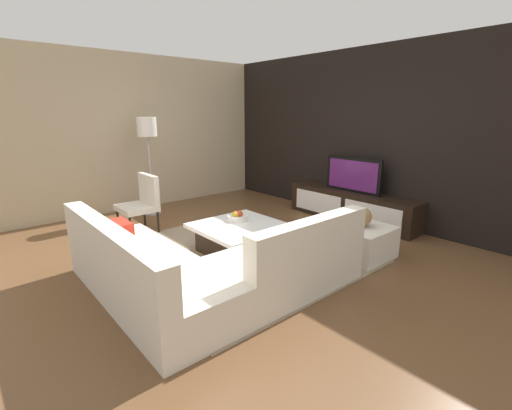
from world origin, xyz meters
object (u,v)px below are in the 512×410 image
Objects in this scene: sectional_couch at (204,268)px; fruit_bowl at (238,217)px; ottoman at (360,241)px; coffee_table at (240,238)px; media_console at (351,206)px; floor_lamp at (147,133)px; decorative_ball at (362,217)px; accent_chair_near at (142,200)px; television at (353,175)px.

sectional_couch is 1.32m from fruit_bowl.
sectional_couch is 2.09m from ottoman.
coffee_table is 1.53× the size of ottoman.
floor_lamp is at bearing -137.46° from media_console.
decorative_ball reaches higher than fruit_bowl.
floor_lamp is 6.08× the size of fruit_bowl.
fruit_bowl is at bearing 151.33° from coffee_table.
sectional_couch is (0.51, -3.25, 0.03)m from media_console.
accent_chair_near is 3.23m from ottoman.
sectional_couch is at bearing -81.10° from television.
television is at bearing 90.00° from media_console.
television is 3.55m from floor_lamp.
accent_chair_near is (-1.68, -0.58, 0.29)m from coffee_table.
coffee_table is (-0.10, -2.30, -0.58)m from television.
coffee_table is at bearing -92.49° from media_console.
ottoman is (1.08, 1.08, -0.00)m from coffee_table.
television reaches higher than fruit_bowl.
media_console is at bearing 98.90° from sectional_couch.
sectional_couch is 3.41× the size of ottoman.
decorative_ball is at bearing 22.40° from accent_chair_near.
television reaches higher than decorative_ball.
floor_lamp reaches higher than media_console.
accent_chair_near is 1.24× the size of ottoman.
coffee_table is (-0.61, 0.95, -0.07)m from sectional_couch.
sectional_couch reaches higher than coffee_table.
television is 1.67m from ottoman.
ottoman is 0.32m from decorative_ball.
floor_lamp reaches higher than coffee_table.
decorative_ball reaches higher than coffee_table.
television is at bearing 82.83° from fruit_bowl.
coffee_table is 3.82× the size of fruit_bowl.
decorative_ball is (2.76, 1.66, 0.03)m from accent_chair_near.
media_console is at bearing 42.54° from floor_lamp.
media_console is at bearing 82.83° from fruit_bowl.
floor_lamp is (-2.57, -2.36, 1.19)m from media_console.
fruit_bowl is (-0.28, -2.20, -0.35)m from television.
media_console is 3.29m from sectional_couch.
accent_chair_near reaches higher than sectional_couch.
media_console is 0.53m from television.
television is at bearing 87.51° from coffee_table.
television reaches higher than media_console.
floor_lamp is at bearing -176.02° from fruit_bowl.
sectional_couch is 1.40× the size of floor_lamp.
floor_lamp reaches higher than sectional_couch.
fruit_bowl is (-1.26, -0.98, 0.23)m from ottoman.
accent_chair_near reaches higher than media_console.
floor_lamp is (-3.08, 0.89, 1.16)m from sectional_couch.
ottoman reaches higher than coffee_table.
media_console is 3.30× the size of ottoman.
ottoman is at bearing 37.95° from fruit_bowl.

